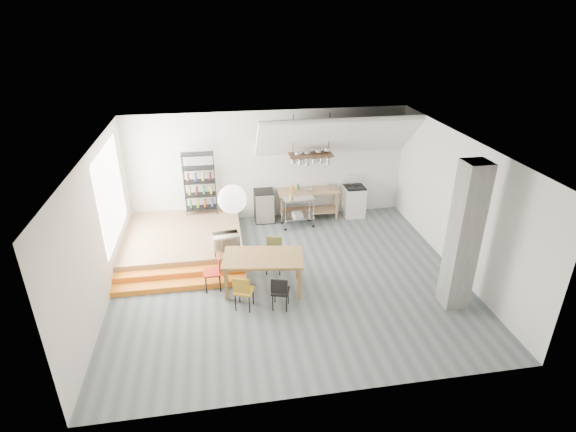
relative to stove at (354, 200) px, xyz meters
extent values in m
plane|color=#545E61|center=(-2.50, -3.16, -0.48)|extent=(8.00, 8.00, 0.00)
cube|color=silver|center=(-2.50, 0.34, 1.12)|extent=(8.00, 0.04, 3.20)
cube|color=silver|center=(-6.50, -3.16, 1.12)|extent=(0.04, 7.00, 3.20)
cube|color=silver|center=(1.50, -3.16, 1.12)|extent=(0.04, 7.00, 3.20)
cube|color=white|center=(-2.50, -3.16, 2.72)|extent=(8.00, 7.00, 0.02)
cube|color=white|center=(-0.70, -0.26, 2.07)|extent=(4.40, 1.44, 1.32)
cube|color=white|center=(-6.48, -1.66, 1.32)|extent=(0.02, 2.50, 2.20)
cube|color=#A17450|center=(-5.00, -1.16, -0.28)|extent=(3.00, 3.00, 0.40)
cube|color=orange|center=(-5.00, -3.11, -0.41)|extent=(3.00, 0.35, 0.13)
cube|color=orange|center=(-5.00, -2.76, -0.35)|extent=(3.00, 0.35, 0.27)
cube|color=slate|center=(0.80, -4.66, 1.12)|extent=(0.50, 0.50, 3.20)
cube|color=#A17450|center=(-1.40, -0.01, 0.40)|extent=(1.80, 0.60, 0.06)
cube|color=#A17450|center=(-1.40, -0.01, -0.23)|extent=(1.70, 0.55, 0.04)
cube|color=#A17450|center=(-0.58, 0.21, -0.05)|extent=(0.06, 0.06, 0.86)
cube|color=#A17450|center=(-2.22, 0.21, -0.05)|extent=(0.06, 0.06, 0.86)
cube|color=#A17450|center=(-0.58, -0.23, -0.05)|extent=(0.06, 0.06, 0.86)
cube|color=#A17450|center=(-2.22, -0.23, -0.05)|extent=(0.06, 0.06, 0.86)
cube|color=white|center=(0.00, -0.01, -0.03)|extent=(0.60, 0.60, 0.90)
cube|color=black|center=(0.00, -0.01, 0.44)|extent=(0.58, 0.58, 0.03)
cube|color=white|center=(0.00, 0.27, 0.57)|extent=(0.60, 0.05, 0.25)
cylinder|color=black|center=(0.14, 0.13, 0.46)|extent=(0.18, 0.18, 0.02)
cylinder|color=black|center=(-0.14, 0.13, 0.46)|extent=(0.18, 0.18, 0.02)
cylinder|color=black|center=(0.14, -0.15, 0.46)|extent=(0.18, 0.18, 0.02)
cylinder|color=black|center=(-0.14, -0.15, 0.46)|extent=(0.18, 0.18, 0.02)
cube|color=#3F2A19|center=(-1.40, -0.21, 1.57)|extent=(1.20, 0.50, 0.05)
cylinder|color=black|center=(-1.90, -0.21, 2.14)|extent=(0.02, 0.02, 1.15)
cylinder|color=black|center=(-0.90, -0.21, 2.14)|extent=(0.02, 0.02, 1.15)
cylinder|color=silver|center=(-1.90, -0.26, 1.43)|extent=(0.16, 0.16, 0.12)
cylinder|color=silver|center=(-1.70, -0.26, 1.41)|extent=(0.20, 0.20, 0.16)
cylinder|color=silver|center=(-1.50, -0.26, 1.39)|extent=(0.16, 0.16, 0.20)
cylinder|color=silver|center=(-1.30, -0.26, 1.43)|extent=(0.20, 0.20, 0.12)
cylinder|color=silver|center=(-1.10, -0.26, 1.41)|extent=(0.16, 0.16, 0.16)
cylinder|color=silver|center=(-0.90, -0.26, 1.39)|extent=(0.20, 0.20, 0.20)
cylinder|color=black|center=(-4.08, 0.22, 0.82)|extent=(0.02, 0.02, 1.80)
cylinder|color=black|center=(-4.92, 0.22, 0.82)|extent=(0.02, 0.02, 1.80)
cylinder|color=black|center=(-4.08, -0.14, 0.82)|extent=(0.02, 0.02, 1.80)
cylinder|color=black|center=(-4.92, -0.14, 0.82)|extent=(0.02, 0.02, 1.80)
cube|color=black|center=(-4.50, 0.04, 0.07)|extent=(0.88, 0.38, 0.02)
cube|color=black|center=(-4.50, 0.04, 0.47)|extent=(0.88, 0.38, 0.02)
cube|color=black|center=(-4.50, 0.04, 0.87)|extent=(0.88, 0.38, 0.02)
cube|color=black|center=(-4.50, 0.04, 1.27)|extent=(0.88, 0.38, 0.02)
cube|color=black|center=(-4.50, 0.04, 1.67)|extent=(0.88, 0.38, 0.03)
cylinder|color=#2F773C|center=(-4.50, 0.04, 0.21)|extent=(0.07, 0.07, 0.24)
cylinder|color=#A5A31B|center=(-4.50, 0.04, 0.61)|extent=(0.07, 0.07, 0.24)
cylinder|color=brown|center=(-4.50, 0.04, 1.01)|extent=(0.07, 0.07, 0.24)
cube|color=#A17450|center=(-3.90, -2.41, 0.07)|extent=(0.60, 0.40, 0.03)
cylinder|color=black|center=(-3.63, -2.24, -0.01)|extent=(0.02, 0.02, 0.13)
cylinder|color=black|center=(-4.17, -2.24, -0.01)|extent=(0.02, 0.02, 0.13)
cylinder|color=black|center=(-3.63, -2.58, -0.01)|extent=(0.02, 0.02, 0.13)
cylinder|color=black|center=(-4.17, -2.58, -0.01)|extent=(0.02, 0.02, 0.13)
sphere|color=white|center=(-3.72, -3.36, 1.72)|extent=(0.60, 0.60, 0.60)
cube|color=brown|center=(-3.13, -3.45, 0.32)|extent=(1.87, 1.23, 0.07)
cube|color=brown|center=(-2.29, -3.16, -0.10)|extent=(0.09, 0.09, 0.76)
cube|color=brown|center=(-3.84, -2.92, -0.10)|extent=(0.09, 0.09, 0.76)
cube|color=brown|center=(-2.41, -3.97, -0.10)|extent=(0.09, 0.09, 0.76)
cube|color=brown|center=(-3.97, -3.74, -0.10)|extent=(0.09, 0.09, 0.76)
cube|color=#BB8820|center=(-3.61, -4.09, -0.06)|extent=(0.48, 0.48, 0.04)
cube|color=#BB8820|center=(-3.67, -4.25, 0.18)|extent=(0.35, 0.16, 0.33)
cylinder|color=black|center=(-3.81, -4.18, -0.27)|extent=(0.03, 0.03, 0.41)
cylinder|color=black|center=(-3.52, -4.29, -0.27)|extent=(0.03, 0.03, 0.41)
cylinder|color=black|center=(-3.70, -3.90, -0.27)|extent=(0.03, 0.03, 0.41)
cylinder|color=black|center=(-3.42, -4.00, -0.27)|extent=(0.03, 0.03, 0.41)
cube|color=black|center=(-2.86, -4.21, -0.07)|extent=(0.45, 0.45, 0.04)
cube|color=black|center=(-2.90, -4.36, 0.15)|extent=(0.34, 0.14, 0.32)
cylinder|color=black|center=(-3.04, -4.30, -0.28)|extent=(0.03, 0.03, 0.40)
cylinder|color=black|center=(-2.76, -4.39, -0.28)|extent=(0.03, 0.03, 0.40)
cylinder|color=black|center=(-2.95, -4.02, -0.28)|extent=(0.03, 0.03, 0.40)
cylinder|color=black|center=(-2.68, -4.11, -0.28)|extent=(0.03, 0.03, 0.40)
cube|color=olive|center=(-2.81, -2.78, -0.04)|extent=(0.47, 0.47, 0.04)
cube|color=olive|center=(-2.77, -2.61, 0.20)|extent=(0.37, 0.13, 0.34)
cylinder|color=black|center=(-2.62, -2.67, -0.27)|extent=(0.03, 0.03, 0.43)
cylinder|color=black|center=(-2.92, -2.59, -0.27)|extent=(0.03, 0.03, 0.43)
cylinder|color=black|center=(-2.69, -2.97, -0.27)|extent=(0.03, 0.03, 0.43)
cylinder|color=black|center=(-3.00, -2.89, -0.27)|extent=(0.03, 0.03, 0.43)
cube|color=red|center=(-4.26, -3.28, -0.05)|extent=(0.40, 0.40, 0.04)
cube|color=red|center=(-4.09, -3.27, 0.19)|extent=(0.06, 0.37, 0.34)
cylinder|color=black|center=(-4.10, -3.42, -0.27)|extent=(0.03, 0.03, 0.42)
cylinder|color=black|center=(-4.12, -3.12, -0.27)|extent=(0.03, 0.03, 0.42)
cylinder|color=black|center=(-4.41, -3.44, -0.27)|extent=(0.03, 0.03, 0.42)
cylinder|color=black|center=(-4.42, -3.13, -0.27)|extent=(0.03, 0.03, 0.42)
cube|color=silver|center=(-1.80, -0.46, 0.39)|extent=(0.93, 0.57, 0.04)
cube|color=silver|center=(-1.80, -0.46, -0.18)|extent=(0.93, 0.57, 0.03)
cylinder|color=silver|center=(-1.40, -0.20, -0.03)|extent=(0.03, 0.03, 0.85)
sphere|color=black|center=(-1.40, -0.20, -0.44)|extent=(0.08, 0.08, 0.08)
cylinder|color=silver|center=(-2.23, -0.27, -0.03)|extent=(0.03, 0.03, 0.85)
sphere|color=black|center=(-2.23, -0.27, -0.44)|extent=(0.08, 0.08, 0.08)
cylinder|color=silver|center=(-1.37, -0.64, -0.03)|extent=(0.03, 0.03, 0.85)
sphere|color=black|center=(-1.37, -0.64, -0.44)|extent=(0.08, 0.08, 0.08)
cylinder|color=silver|center=(-2.20, -0.71, -0.03)|extent=(0.03, 0.03, 0.85)
sphere|color=black|center=(-2.20, -0.71, -0.44)|extent=(0.08, 0.08, 0.08)
cube|color=black|center=(-2.71, 0.04, -0.01)|extent=(0.56, 0.56, 0.95)
imported|color=beige|center=(-3.90, -2.41, 0.25)|extent=(0.65, 0.48, 0.33)
imported|color=silver|center=(-1.41, -0.06, 0.46)|extent=(0.26, 0.26, 0.05)
camera|label=1|loc=(-3.97, -11.92, 5.36)|focal=28.00mm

